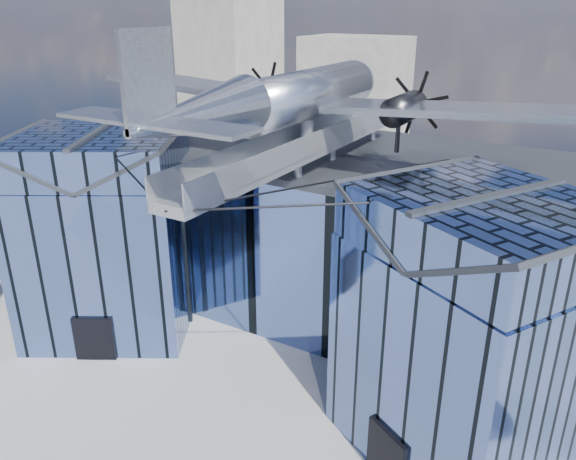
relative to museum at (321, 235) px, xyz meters
The scene contains 4 objects.
ground_plane 8.03m from the museum, 90.00° to the right, with size 120.00×120.00×0.00m, color gray.
museum is the anchor object (origin of this frame).
bg_towers 44.92m from the museum, 88.14° to the left, with size 77.00×24.50×26.00m.
tree_side_w 20.12m from the museum, behind, with size 4.03×4.03×5.19m.
Camera 1 is at (13.98, -21.65, 18.35)m, focal length 35.00 mm.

